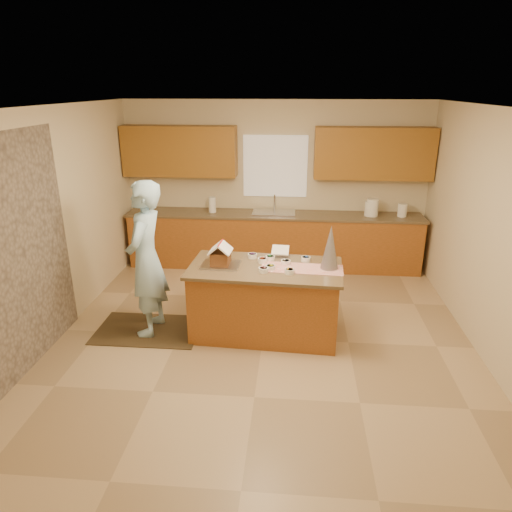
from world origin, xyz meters
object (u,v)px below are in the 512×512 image
at_px(boy, 146,259).
at_px(gingerbread_house, 221,256).
at_px(island_base, 265,302).
at_px(tinsel_tree, 330,247).

bearing_deg(boy, gingerbread_house, 96.15).
height_order(island_base, tinsel_tree, tinsel_tree).
relative_size(island_base, boy, 0.91).
relative_size(boy, gingerbread_house, 6.69).
height_order(boy, gingerbread_house, boy).
distance_m(island_base, gingerbread_house, 0.79).
relative_size(tinsel_tree, gingerbread_house, 1.87).
bearing_deg(boy, tinsel_tree, 94.63).
xyz_separation_m(tinsel_tree, gingerbread_house, (-1.28, -0.02, -0.14)).
relative_size(island_base, tinsel_tree, 3.27).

